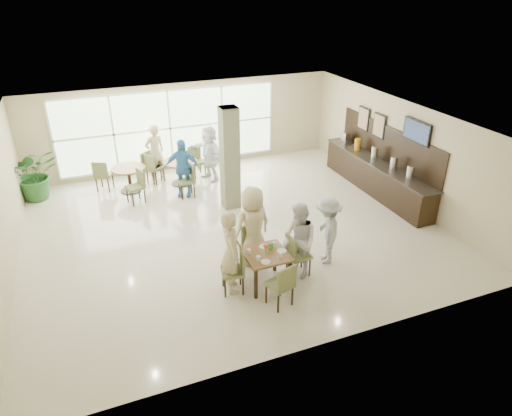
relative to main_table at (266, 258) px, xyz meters
name	(u,v)px	position (x,y,z in m)	size (l,w,h in m)	color
ground	(231,228)	(0.10, 2.51, -0.65)	(10.00, 10.00, 0.00)	beige
room_shell	(230,166)	(0.10, 2.51, 1.06)	(10.00, 10.00, 10.00)	white
window_bank	(170,128)	(-0.40, 6.97, 0.75)	(7.00, 0.04, 7.00)	silver
column	(230,159)	(0.50, 3.71, 0.75)	(0.45, 0.45, 2.80)	#606949
main_table	(266,258)	(0.00, 0.00, 0.00)	(0.88, 0.88, 0.75)	brown
round_table_left	(129,174)	(-1.96, 5.74, -0.10)	(1.00, 1.00, 0.75)	brown
round_table_right	(180,167)	(-0.43, 5.71, -0.09)	(1.04, 1.04, 0.75)	brown
chairs_main_table	(267,263)	(0.04, 0.04, -0.17)	(2.00, 2.04, 0.95)	#596437
chairs_table_left	(130,176)	(-1.93, 5.73, -0.17)	(2.06, 1.88, 0.95)	#596437
chairs_table_right	(180,170)	(-0.47, 5.68, -0.17)	(1.92, 1.91, 0.95)	#596437
tabletop_clutter	(267,251)	(0.02, -0.02, 0.16)	(0.80, 0.74, 0.21)	white
buffet_counter	(377,174)	(4.80, 3.02, -0.09)	(0.64, 4.70, 1.95)	black
wall_tv	(417,131)	(5.04, 1.91, 1.50)	(0.06, 1.00, 0.58)	black
framed_art_a	(379,126)	(5.05, 3.51, 1.20)	(0.05, 0.55, 0.70)	black
framed_art_b	(364,119)	(5.05, 4.31, 1.20)	(0.05, 0.55, 0.70)	black
potted_plant	(34,174)	(-4.49, 6.24, 0.10)	(1.34, 1.34, 1.49)	#285F26
teen_left	(231,252)	(-0.70, 0.10, 0.24)	(0.65, 0.43, 1.78)	#CAB786
teen_far	(253,226)	(0.06, 0.88, 0.26)	(0.89, 0.49, 1.82)	#CAB786
teen_right	(299,241)	(0.78, 0.06, 0.18)	(0.81, 0.63, 1.66)	white
teen_standing	(327,231)	(1.58, 0.30, 0.14)	(1.01, 0.58, 1.57)	#A9A9AB
adult_a	(182,168)	(-0.55, 4.86, 0.21)	(1.00, 0.57, 1.71)	#428EC7
adult_b	(209,153)	(0.51, 5.73, 0.22)	(1.60, 0.69, 1.72)	white
adult_standing	(155,152)	(-1.04, 6.36, 0.24)	(0.64, 0.42, 1.77)	#CAB786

